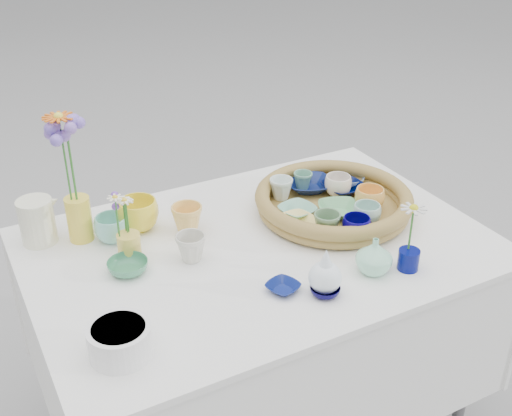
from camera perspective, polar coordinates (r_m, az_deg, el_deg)
name	(u,v)px	position (r m, az deg, el deg)	size (l,w,h in m)	color
wicker_tray	(333,202)	(1.94, 6.89, 0.54)	(0.47, 0.47, 0.08)	olive
tray_ceramic_0	(309,185)	(2.04, 4.71, 2.05)	(0.14, 0.14, 0.03)	#0A1954
tray_ceramic_1	(343,188)	(2.04, 7.71, 1.79)	(0.13, 0.13, 0.03)	#000730
tray_ceramic_2	(369,199)	(1.94, 10.06, 0.79)	(0.09, 0.09, 0.07)	#F6B250
tray_ceramic_3	(339,210)	(1.91, 7.41, -0.18)	(0.12, 0.12, 0.03)	#5FAA6E
tray_ceramic_4	(327,225)	(1.79, 6.32, -1.48)	(0.08, 0.08, 0.07)	#5F835C
tray_ceramic_5	(297,211)	(1.90, 3.70, -0.23)	(0.10, 0.10, 0.03)	#79BBA2
tray_ceramic_6	(281,189)	(1.97, 2.25, 1.72)	(0.07, 0.07, 0.07)	white
tray_ceramic_7	(338,186)	(2.01, 7.30, 1.98)	(0.08, 0.08, 0.07)	white
tray_ceramic_8	(351,180)	(2.09, 8.42, 2.44)	(0.09, 0.09, 0.03)	#8AABD9
tray_ceramic_9	(356,227)	(1.79, 8.90, -1.72)	(0.08, 0.08, 0.06)	#080063
tray_ceramic_10	(297,223)	(1.83, 3.63, -1.38)	(0.11, 0.11, 0.03)	#F2D975
tray_ceramic_11	(367,215)	(1.86, 9.81, -0.59)	(0.08, 0.08, 0.06)	#A5D0C5
tray_ceramic_12	(303,181)	(2.04, 4.18, 2.43)	(0.06, 0.06, 0.06)	#67A68A
loose_ceramic_0	(138,215)	(1.87, -10.43, -0.59)	(0.12, 0.12, 0.09)	yellow
loose_ceramic_1	(187,219)	(1.84, -6.13, -0.98)	(0.09, 0.09, 0.08)	#F8C25F
loose_ceramic_2	(128,267)	(1.70, -11.32, -5.15)	(0.11, 0.11, 0.03)	#3C855C
loose_ceramic_3	(191,248)	(1.71, -5.81, -3.53)	(0.08, 0.08, 0.08)	beige
loose_ceramic_4	(283,287)	(1.61, 2.41, -7.07)	(0.08, 0.08, 0.02)	navy
loose_ceramic_5	(112,229)	(1.83, -12.69, -1.81)	(0.10, 0.10, 0.08)	#7ECEBF
loose_ceramic_6	(325,291)	(1.60, 6.15, -7.32)	(0.08, 0.08, 0.02)	#030037
fluted_bowl	(120,341)	(1.44, -12.01, -11.46)	(0.14, 0.14, 0.07)	white
bud_vase_paleblue	(325,270)	(1.58, 6.19, -5.51)	(0.08, 0.08, 0.13)	white
bud_vase_seafoam	(374,256)	(1.68, 10.47, -4.20)	(0.10, 0.10, 0.10)	#96E4BC
bud_vase_cobalt	(408,260)	(1.72, 13.40, -4.48)	(0.06, 0.06, 0.06)	#040A5D
single_daisy	(411,229)	(1.68, 13.62, -1.82)	(0.08, 0.08, 0.14)	silver
tall_vase_yellow	(79,219)	(1.85, -15.43, -0.93)	(0.07, 0.07, 0.13)	yellow
gerbera	(65,160)	(1.77, -16.60, 4.15)	(0.10, 0.10, 0.26)	orange
hydrangea	(72,165)	(1.77, -16.07, 3.68)	(0.08, 0.08, 0.29)	#805CBC
white_pitcher	(37,221)	(1.87, -18.88, -1.13)	(0.14, 0.10, 0.13)	white
daisy_cup	(129,245)	(1.76, -11.21, -3.26)	(0.06, 0.06, 0.07)	#E9C84D
daisy_posy	(121,212)	(1.72, -11.89, -0.32)	(0.07, 0.07, 0.13)	white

